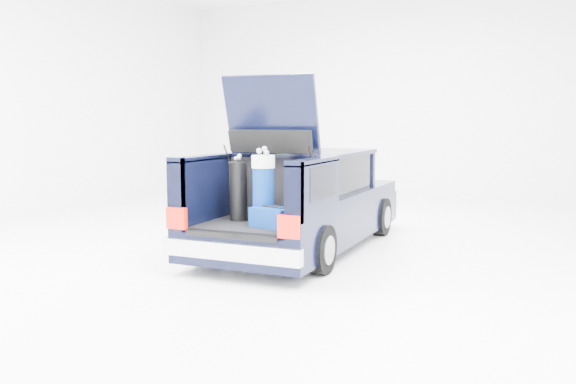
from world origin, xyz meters
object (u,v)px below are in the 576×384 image
at_px(blue_duffel, 273,217).
at_px(red_suitcase, 301,201).
at_px(car, 304,202).
at_px(blue_golf_bag, 263,189).
at_px(black_golf_bag, 238,191).

bearing_deg(blue_duffel, red_suitcase, 78.58).
bearing_deg(car, red_suitcase, -69.49).
relative_size(red_suitcase, blue_golf_bag, 0.61).
height_order(red_suitcase, blue_golf_bag, blue_golf_bag).
height_order(car, red_suitcase, car).
height_order(blue_golf_bag, blue_duffel, blue_golf_bag).
distance_m(red_suitcase, black_golf_bag, 0.85).
relative_size(red_suitcase, blue_duffel, 1.04).
xyz_separation_m(car, black_golf_bag, (-0.33, -1.45, 0.31)).
distance_m(black_golf_bag, blue_duffel, 0.75).
bearing_deg(blue_golf_bag, blue_duffel, -22.27).
relative_size(red_suitcase, black_golf_bag, 0.70).
height_order(red_suitcase, black_golf_bag, black_golf_bag).
bearing_deg(blue_duffel, car, 114.47).
xyz_separation_m(red_suitcase, black_golf_bag, (-0.83, -0.11, 0.11)).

